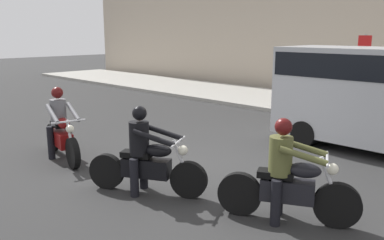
{
  "coord_description": "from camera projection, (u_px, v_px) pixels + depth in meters",
  "views": [
    {
      "loc": [
        5.47,
        -5.99,
        2.73
      ],
      "look_at": [
        -0.06,
        -0.42,
        1.04
      ],
      "focal_mm": 37.94,
      "sensor_mm": 36.0,
      "label": 1
    }
  ],
  "objects": [
    {
      "name": "ground_plane",
      "position": [
        208.0,
        166.0,
        8.49
      ],
      "size": [
        80.0,
        80.0,
        0.0
      ],
      "primitive_type": "plane",
      "color": "#2C2C2C"
    },
    {
      "name": "sidewalk_slab",
      "position": [
        364.0,
        111.0,
        14.03
      ],
      "size": [
        40.0,
        4.4,
        0.14
      ],
      "primitive_type": "cube",
      "color": "#99968E",
      "rests_on": "ground_plane"
    },
    {
      "name": "motorcycle_with_rider_gray",
      "position": [
        61.0,
        130.0,
        8.85
      ],
      "size": [
        2.15,
        0.79,
        1.59
      ],
      "color": "black",
      "rests_on": "ground_plane"
    },
    {
      "name": "motorcycle_with_rider_black_leather",
      "position": [
        146.0,
        158.0,
        6.94
      ],
      "size": [
        1.95,
        1.17,
        1.54
      ],
      "color": "black",
      "rests_on": "ground_plane"
    },
    {
      "name": "motorcycle_with_rider_olive",
      "position": [
        287.0,
        180.0,
        5.9
      ],
      "size": [
        1.9,
        1.09,
        1.55
      ],
      "color": "black",
      "rests_on": "ground_plane"
    },
    {
      "name": "street_sign_post",
      "position": [
        363.0,
        65.0,
        13.68
      ],
      "size": [
        0.44,
        0.08,
        2.53
      ],
      "color": "gray",
      "rests_on": "sidewalk_slab"
    }
  ]
}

